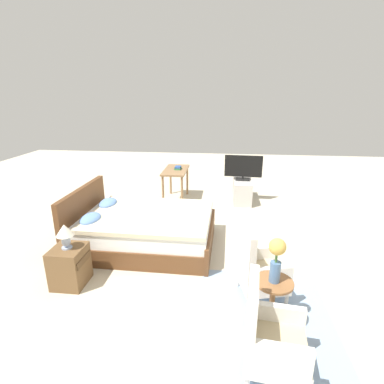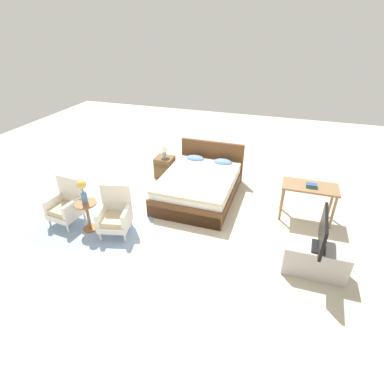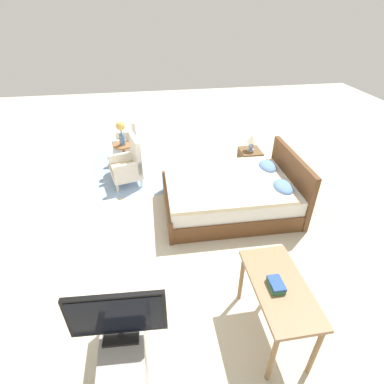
{
  "view_description": "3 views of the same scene",
  "coord_description": "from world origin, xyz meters",
  "px_view_note": "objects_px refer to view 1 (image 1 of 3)",
  "views": [
    {
      "loc": [
        -4.5,
        -0.27,
        2.4
      ],
      "look_at": [
        0.18,
        0.24,
        0.85
      ],
      "focal_mm": 28.0,
      "sensor_mm": 36.0,
      "label": 1
    },
    {
      "loc": [
        1.46,
        -4.64,
        3.54
      ],
      "look_at": [
        -0.06,
        0.1,
        0.63
      ],
      "focal_mm": 28.0,
      "sensor_mm": 36.0,
      "label": 2
    },
    {
      "loc": [
        3.86,
        -0.32,
        3.11
      ],
      "look_at": [
        0.26,
        0.26,
        0.7
      ],
      "focal_mm": 28.0,
      "sensor_mm": 36.0,
      "label": 3
    }
  ],
  "objects_px": {
    "tv_flatscreen": "(243,167)",
    "armchair_by_window_right": "(258,269)",
    "nightstand": "(70,266)",
    "table_lamp": "(65,233)",
    "book_stack": "(178,168)",
    "side_table": "(272,299)",
    "tv_stand": "(242,190)",
    "flower_vase": "(277,256)",
    "armchair_by_window_left": "(270,338)",
    "bed": "(143,229)",
    "vanity_desk": "(176,174)"
  },
  "relations": [
    {
      "from": "armchair_by_window_right",
      "to": "tv_flatscreen",
      "type": "relative_size",
      "value": 1.08
    },
    {
      "from": "table_lamp",
      "to": "book_stack",
      "type": "bearing_deg",
      "value": -14.93
    },
    {
      "from": "tv_stand",
      "to": "side_table",
      "type": "bearing_deg",
      "value": -178.51
    },
    {
      "from": "flower_vase",
      "to": "tv_flatscreen",
      "type": "relative_size",
      "value": 0.56
    },
    {
      "from": "tv_stand",
      "to": "book_stack",
      "type": "bearing_deg",
      "value": 94.53
    },
    {
      "from": "side_table",
      "to": "book_stack",
      "type": "xyz_separation_m",
      "value": [
        3.94,
        1.59,
        0.41
      ]
    },
    {
      "from": "tv_stand",
      "to": "book_stack",
      "type": "relative_size",
      "value": 4.7
    },
    {
      "from": "armchair_by_window_left",
      "to": "table_lamp",
      "type": "bearing_deg",
      "value": 65.93
    },
    {
      "from": "armchair_by_window_left",
      "to": "side_table",
      "type": "relative_size",
      "value": 1.56
    },
    {
      "from": "bed",
      "to": "nightstand",
      "type": "distance_m",
      "value": 1.31
    },
    {
      "from": "bed",
      "to": "vanity_desk",
      "type": "xyz_separation_m",
      "value": [
        2.26,
        -0.18,
        0.34
      ]
    },
    {
      "from": "armchair_by_window_left",
      "to": "vanity_desk",
      "type": "distance_m",
      "value": 4.74
    },
    {
      "from": "book_stack",
      "to": "armchair_by_window_left",
      "type": "bearing_deg",
      "value": -161.49
    },
    {
      "from": "bed",
      "to": "armchair_by_window_left",
      "type": "bearing_deg",
      "value": -141.84
    },
    {
      "from": "side_table",
      "to": "tv_stand",
      "type": "xyz_separation_m",
      "value": [
        4.06,
        0.11,
        -0.12
      ]
    },
    {
      "from": "armchair_by_window_left",
      "to": "nightstand",
      "type": "bearing_deg",
      "value": 65.93
    },
    {
      "from": "flower_vase",
      "to": "table_lamp",
      "type": "height_order",
      "value": "flower_vase"
    },
    {
      "from": "armchair_by_window_right",
      "to": "table_lamp",
      "type": "xyz_separation_m",
      "value": [
        -0.0,
        2.41,
        0.36
      ]
    },
    {
      "from": "side_table",
      "to": "table_lamp",
      "type": "xyz_separation_m",
      "value": [
        0.53,
        2.5,
        0.37
      ]
    },
    {
      "from": "tv_stand",
      "to": "vanity_desk",
      "type": "xyz_separation_m",
      "value": [
        -0.13,
        1.54,
        0.38
      ]
    },
    {
      "from": "side_table",
      "to": "book_stack",
      "type": "relative_size",
      "value": 2.89
    },
    {
      "from": "nightstand",
      "to": "tv_stand",
      "type": "height_order",
      "value": "nightstand"
    },
    {
      "from": "nightstand",
      "to": "table_lamp",
      "type": "height_order",
      "value": "table_lamp"
    },
    {
      "from": "vanity_desk",
      "to": "armchair_by_window_right",
      "type": "bearing_deg",
      "value": -155.39
    },
    {
      "from": "nightstand",
      "to": "armchair_by_window_right",
      "type": "bearing_deg",
      "value": -89.99
    },
    {
      "from": "armchair_by_window_left",
      "to": "tv_stand",
      "type": "height_order",
      "value": "armchair_by_window_left"
    },
    {
      "from": "armchair_by_window_left",
      "to": "vanity_desk",
      "type": "xyz_separation_m",
      "value": [
        4.47,
        1.55,
        0.25
      ]
    },
    {
      "from": "tv_flatscreen",
      "to": "vanity_desk",
      "type": "xyz_separation_m",
      "value": [
        -0.13,
        1.54,
        -0.17
      ]
    },
    {
      "from": "tv_flatscreen",
      "to": "armchair_by_window_right",
      "type": "bearing_deg",
      "value": -179.81
    },
    {
      "from": "armchair_by_window_left",
      "to": "tv_stand",
      "type": "relative_size",
      "value": 0.96
    },
    {
      "from": "side_table",
      "to": "tv_stand",
      "type": "distance_m",
      "value": 4.06
    },
    {
      "from": "book_stack",
      "to": "tv_flatscreen",
      "type": "bearing_deg",
      "value": -85.38
    },
    {
      "from": "bed",
      "to": "side_table",
      "type": "bearing_deg",
      "value": -132.3
    },
    {
      "from": "bed",
      "to": "tv_stand",
      "type": "relative_size",
      "value": 2.28
    },
    {
      "from": "flower_vase",
      "to": "tv_stand",
      "type": "bearing_deg",
      "value": 1.49
    },
    {
      "from": "side_table",
      "to": "tv_flatscreen",
      "type": "relative_size",
      "value": 0.7
    },
    {
      "from": "bed",
      "to": "tv_flatscreen",
      "type": "distance_m",
      "value": 2.99
    },
    {
      "from": "bed",
      "to": "armchair_by_window_right",
      "type": "xyz_separation_m",
      "value": [
        -1.13,
        -1.73,
        0.08
      ]
    },
    {
      "from": "bed",
      "to": "armchair_by_window_right",
      "type": "relative_size",
      "value": 2.38
    },
    {
      "from": "armchair_by_window_right",
      "to": "armchair_by_window_left",
      "type": "bearing_deg",
      "value": 179.93
    },
    {
      "from": "flower_vase",
      "to": "table_lamp",
      "type": "xyz_separation_m",
      "value": [
        0.53,
        2.5,
        -0.14
      ]
    },
    {
      "from": "vanity_desk",
      "to": "nightstand",
      "type": "bearing_deg",
      "value": 165.87
    },
    {
      "from": "flower_vase",
      "to": "tv_stand",
      "type": "height_order",
      "value": "flower_vase"
    },
    {
      "from": "nightstand",
      "to": "side_table",
      "type": "bearing_deg",
      "value": -102.05
    },
    {
      "from": "book_stack",
      "to": "armchair_by_window_right",
      "type": "bearing_deg",
      "value": -156.2
    },
    {
      "from": "table_lamp",
      "to": "vanity_desk",
      "type": "relative_size",
      "value": 0.32
    },
    {
      "from": "nightstand",
      "to": "book_stack",
      "type": "relative_size",
      "value": 2.57
    },
    {
      "from": "side_table",
      "to": "bed",
      "type": "bearing_deg",
      "value": 47.7
    },
    {
      "from": "armchair_by_window_left",
      "to": "book_stack",
      "type": "height_order",
      "value": "armchair_by_window_left"
    },
    {
      "from": "tv_stand",
      "to": "tv_flatscreen",
      "type": "xyz_separation_m",
      "value": [
        0.0,
        -0.0,
        0.55
      ]
    }
  ]
}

